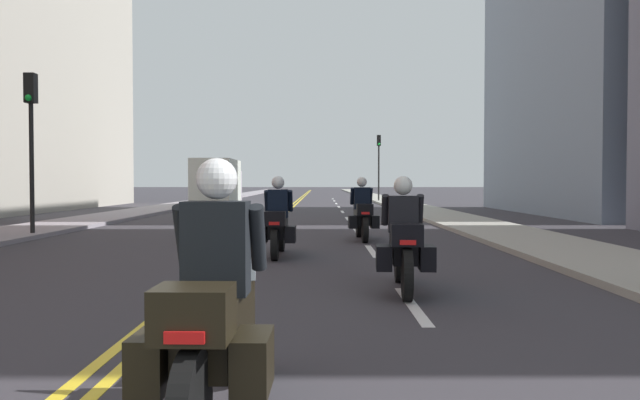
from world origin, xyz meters
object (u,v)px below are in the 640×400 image
object	(u,v)px
motorcycle_1	(406,244)
parked_truck	(221,186)
traffic_light_far	(382,156)
motorcycle_3	(365,215)
motorcycle_2	(281,224)
traffic_light_near	(35,124)
motorcycle_0	(217,318)

from	to	relation	value
motorcycle_1	parked_truck	distance (m)	29.58
motorcycle_1	parked_truck	bearing A→B (deg)	107.36
traffic_light_far	parked_truck	bearing A→B (deg)	-136.62
motorcycle_3	parked_truck	xyz separation A→B (m)	(-7.10, 21.00, 0.62)
motorcycle_1	motorcycle_3	xyz separation A→B (m)	(-0.05, 7.69, -0.00)
motorcycle_3	parked_truck	distance (m)	22.18
motorcycle_2	parked_truck	size ratio (longest dim) A/B	0.34
motorcycle_1	traffic_light_near	distance (m)	12.61
parked_truck	motorcycle_3	bearing A→B (deg)	-71.32
motorcycle_0	parked_truck	distance (m)	33.86
motorcycle_1	traffic_light_far	distance (m)	38.74
motorcycle_1	traffic_light_far	world-z (taller)	traffic_light_far
motorcycle_2	traffic_light_far	size ratio (longest dim) A/B	0.44
motorcycle_1	traffic_light_far	xyz separation A→B (m)	(3.24, 38.51, 2.75)
motorcycle_1	parked_truck	xyz separation A→B (m)	(-7.15, 28.69, 0.62)
traffic_light_near	traffic_light_far	xyz separation A→B (m)	(12.18, 29.95, 0.34)
motorcycle_0	traffic_light_far	size ratio (longest dim) A/B	0.45
parked_truck	motorcycle_2	bearing A→B (deg)	-78.13
motorcycle_0	traffic_light_near	world-z (taller)	traffic_light_near
traffic_light_near	parked_truck	bearing A→B (deg)	84.89
motorcycle_1	motorcycle_2	bearing A→B (deg)	119.01
parked_truck	traffic_light_near	bearing A→B (deg)	-95.11
traffic_light_far	motorcycle_3	bearing A→B (deg)	-96.08
motorcycle_1	motorcycle_2	size ratio (longest dim) A/B	1.00
motorcycle_2	motorcycle_1	bearing A→B (deg)	-63.40
motorcycle_1	motorcycle_2	world-z (taller)	motorcycle_2
motorcycle_2	motorcycle_3	distance (m)	4.04
traffic_light_far	motorcycle_2	bearing A→B (deg)	-98.65
motorcycle_0	traffic_light_far	xyz separation A→B (m)	(5.02, 43.24, 2.73)
motorcycle_0	motorcycle_3	size ratio (longest dim) A/B	0.98
motorcycle_0	motorcycle_2	bearing A→B (deg)	92.50
motorcycle_2	traffic_light_near	bearing A→B (deg)	148.58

